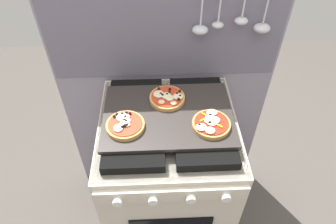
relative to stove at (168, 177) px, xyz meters
The scene contains 7 objects.
ground_plane 0.45m from the stove, 90.00° to the left, with size 4.00×4.00×0.00m, color #4C4742.
kitchen_backsplash 0.48m from the stove, 89.41° to the left, with size 1.10×0.09×1.55m.
stove is the anchor object (origin of this frame).
baking_tray 0.46m from the stove, 90.00° to the left, with size 0.54×0.38×0.02m, color #2D2826.
pizza_left 0.51m from the stove, 159.69° to the right, with size 0.15×0.15×0.03m.
pizza_right 0.51m from the stove, 23.81° to the right, with size 0.15×0.15×0.03m.
pizza_center 0.49m from the stove, 87.83° to the left, with size 0.15×0.15×0.03m.
Camera 1 is at (-0.04, -0.90, 1.82)m, focal length 32.76 mm.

